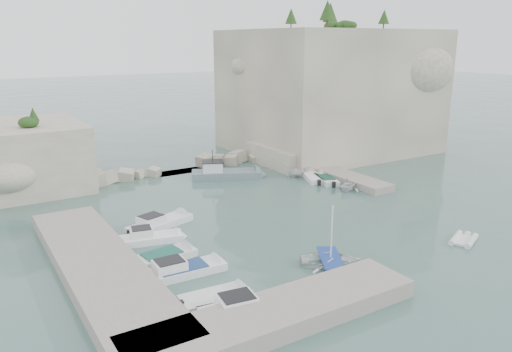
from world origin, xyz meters
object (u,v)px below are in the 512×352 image
motorboat_c (162,260)px  tender_east_b (326,182)px  motorboat_a (160,227)px  tender_east_c (313,179)px  tender_east_a (348,190)px  tender_east_d (300,176)px  motorboat_f (252,312)px  work_boat (227,178)px  motorboat_e (216,302)px  rowboat (330,264)px  motorboat_d (183,275)px  inflatable_dinghy (463,242)px  motorboat_b (151,242)px

motorboat_c → tender_east_b: (23.73, 9.97, 0.00)m
motorboat_a → tender_east_c: motorboat_a is taller
tender_east_a → tender_east_d: tender_east_d is taller
motorboat_f → tender_east_d: (20.83, 23.26, 0.00)m
motorboat_f → tender_east_c: (21.21, 21.25, 0.00)m
motorboat_a → tender_east_a: tender_east_a is taller
tender_east_a → work_boat: size_ratio=0.33×
motorboat_e → tender_east_b: same height
motorboat_c → work_boat: bearing=42.3°
tender_east_c → rowboat: bearing=167.2°
motorboat_d → tender_east_c: bearing=34.5°
motorboat_a → tender_east_d: bearing=0.9°
motorboat_c → motorboat_f: bearing=-86.2°
motorboat_a → motorboat_e: size_ratio=1.38×
motorboat_e → rowboat: size_ratio=1.10×
tender_east_a → inflatable_dinghy: bearing=155.3°
motorboat_f → rowboat: size_ratio=1.58×
tender_east_a → work_boat: work_boat is taller
motorboat_f → rowboat: bearing=25.1°
rowboat → work_boat: bearing=19.0°
motorboat_f → work_boat: work_boat is taller
inflatable_dinghy → motorboat_f: bearing=157.0°
inflatable_dinghy → tender_east_c: size_ratio=0.59×
motorboat_e → tender_east_a: (23.01, 13.58, 0.00)m
tender_east_a → tender_east_c: tender_east_a is taller
rowboat → work_boat: 25.01m
motorboat_b → tender_east_c: size_ratio=1.02×
tender_east_a → tender_east_d: (-0.89, 7.50, 0.00)m
tender_east_a → tender_east_d: 7.55m
motorboat_f → tender_east_b: (21.85, 19.57, 0.00)m
motorboat_c → rowboat: 12.31m
rowboat → tender_east_b: bearing=-8.7°
motorboat_b → motorboat_e: motorboat_b is taller
motorboat_a → tender_east_a: size_ratio=2.27×
motorboat_d → inflatable_dinghy: 22.53m
inflatable_dinghy → work_boat: (-7.01, 26.93, 0.00)m
motorboat_d → motorboat_b: bearing=89.9°
motorboat_b → tender_east_c: 23.84m
tender_east_d → motorboat_e: bearing=128.4°
motorboat_e → motorboat_a: bearing=86.5°
tender_east_b → tender_east_c: (-0.65, 1.67, 0.00)m
tender_east_a → work_boat: (-8.68, 11.37, 0.00)m
motorboat_c → tender_east_c: same height
motorboat_f → tender_east_c: motorboat_f is taller
motorboat_a → motorboat_e: (-1.82, -14.01, 0.00)m
motorboat_d → inflatable_dinghy: motorboat_d is taller
inflatable_dinghy → motorboat_b: bearing=124.7°
tender_east_c → motorboat_f: bearing=157.1°
inflatable_dinghy → tender_east_d: (0.78, 23.06, 0.00)m
motorboat_c → motorboat_e: same height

